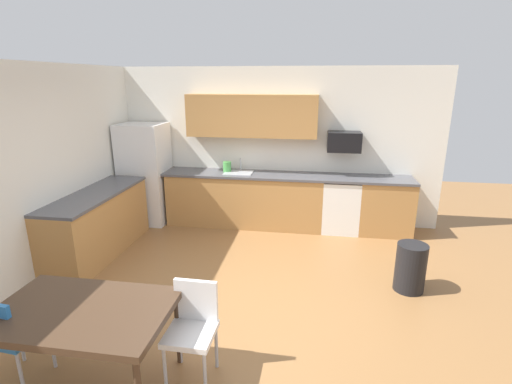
% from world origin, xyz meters
% --- Properties ---
extents(ground_plane, '(12.00, 12.00, 0.00)m').
position_xyz_m(ground_plane, '(0.00, 0.00, 0.00)').
color(ground_plane, olive).
extents(wall_back, '(5.80, 0.10, 2.70)m').
position_xyz_m(wall_back, '(0.00, 2.65, 1.35)').
color(wall_back, white).
rests_on(wall_back, ground).
extents(wall_left, '(0.10, 5.80, 2.70)m').
position_xyz_m(wall_left, '(-2.65, 0.00, 1.35)').
color(wall_left, white).
rests_on(wall_left, ground).
extents(cabinet_run_back, '(2.69, 0.60, 0.90)m').
position_xyz_m(cabinet_run_back, '(-0.41, 2.30, 0.45)').
color(cabinet_run_back, '#AD7A42').
rests_on(cabinet_run_back, ground).
extents(cabinet_run_back_right, '(0.86, 0.60, 0.90)m').
position_xyz_m(cabinet_run_back_right, '(1.97, 2.30, 0.45)').
color(cabinet_run_back_right, '#AD7A42').
rests_on(cabinet_run_back_right, ground).
extents(cabinet_run_left, '(0.60, 2.00, 0.90)m').
position_xyz_m(cabinet_run_left, '(-2.30, 0.80, 0.45)').
color(cabinet_run_left, '#AD7A42').
rests_on(cabinet_run_left, ground).
extents(countertop_back, '(4.80, 0.64, 0.04)m').
position_xyz_m(countertop_back, '(0.00, 2.30, 0.92)').
color(countertop_back, '#4C4C51').
rests_on(countertop_back, cabinet_run_back).
extents(countertop_left, '(0.64, 2.00, 0.04)m').
position_xyz_m(countertop_left, '(-2.30, 0.80, 0.92)').
color(countertop_left, '#4C4C51').
rests_on(countertop_left, cabinet_run_left).
extents(upper_cabinets_back, '(2.20, 0.34, 0.70)m').
position_xyz_m(upper_cabinets_back, '(-0.30, 2.43, 1.90)').
color(upper_cabinets_back, '#AD7A42').
extents(refrigerator, '(0.76, 0.70, 1.76)m').
position_xyz_m(refrigerator, '(-2.18, 2.22, 0.88)').
color(refrigerator, white).
rests_on(refrigerator, ground).
extents(oven_range, '(0.60, 0.60, 0.91)m').
position_xyz_m(oven_range, '(1.24, 2.30, 0.46)').
color(oven_range, white).
rests_on(oven_range, ground).
extents(microwave, '(0.54, 0.36, 0.32)m').
position_xyz_m(microwave, '(1.24, 2.40, 1.51)').
color(microwave, black).
extents(sink_basin, '(0.48, 0.40, 0.14)m').
position_xyz_m(sink_basin, '(-0.51, 2.30, 0.88)').
color(sink_basin, '#A5A8AD').
rests_on(sink_basin, countertop_back).
extents(sink_faucet, '(0.02, 0.02, 0.24)m').
position_xyz_m(sink_faucet, '(-0.51, 2.48, 1.04)').
color(sink_faucet, '#B2B5BA').
rests_on(sink_faucet, countertop_back).
extents(dining_table, '(1.40, 0.90, 0.74)m').
position_xyz_m(dining_table, '(-1.00, -1.59, 0.68)').
color(dining_table, '#422D1E').
rests_on(dining_table, ground).
extents(chair_near_table, '(0.41, 0.41, 0.85)m').
position_xyz_m(chair_near_table, '(-0.18, -1.30, 0.50)').
color(chair_near_table, white).
rests_on(chair_near_table, ground).
extents(chair_far_side, '(0.43, 0.43, 0.85)m').
position_xyz_m(chair_far_side, '(-1.64, -1.66, 0.50)').
color(chair_far_side, '#2D72B7').
rests_on(chair_far_side, ground).
extents(trash_bin, '(0.36, 0.36, 0.60)m').
position_xyz_m(trash_bin, '(1.99, 0.44, 0.30)').
color(trash_bin, black).
rests_on(trash_bin, ground).
extents(kettle, '(0.14, 0.14, 0.20)m').
position_xyz_m(kettle, '(-0.72, 2.35, 1.02)').
color(kettle, '#4CA54C').
rests_on(kettle, countertop_back).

